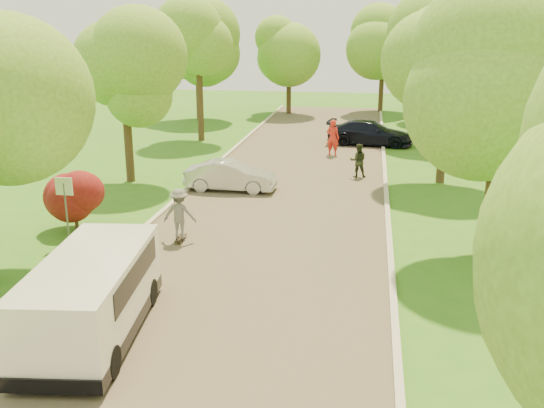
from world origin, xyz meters
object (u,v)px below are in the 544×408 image
Objects in this scene: longboard at (181,238)px; person_striped at (333,138)px; person_olive at (358,161)px; minivan at (92,295)px; dark_sedan at (370,133)px; skateboarder at (180,214)px; silver_sedan at (231,176)px; street_sign at (65,197)px.

person_striped is at bearing -109.48° from longboard.
minivan is at bearing 64.40° from person_olive.
skateboarder is at bearing 168.08° from dark_sedan.
street_sign is at bearing 154.64° from silver_sedan.
dark_sedan is 18.11m from skateboarder.
silver_sedan reaches higher than longboard.
street_sign reaches higher than minivan.
silver_sedan is at bearing 82.30° from minivan.
street_sign is 20.27m from dark_sedan.
person_olive reaches higher than dark_sedan.
dark_sedan is 18.12m from longboard.
longboard is (3.30, 0.93, -1.47)m from street_sign.
minivan is 1.36× the size of silver_sedan.
dark_sedan is 2.98× the size of skateboarder.
longboard is at bearing 53.70° from person_olive.
person_olive is (5.33, 15.52, -0.19)m from minivan.
longboard is 0.82m from skateboarder.
minivan is 6.04× the size of longboard.
street_sign is 13.45m from person_olive.
street_sign reaches higher than dark_sedan.
minivan is 20.47m from person_striped.
skateboarder is at bearing 53.70° from person_olive.
street_sign is at bearing 11.91° from longboard.
silver_sedan is at bearing 159.59° from dark_sedan.
dark_sedan is at bearing -100.13° from person_olive.
longboard is (-0.20, -6.24, -0.53)m from silver_sedan.
person_striped reaches higher than person_olive.
dark_sedan is at bearing -26.52° from silver_sedan.
person_striped reaches higher than minivan.
longboard is at bearing 89.02° from person_striped.
person_striped is (3.89, 20.10, -0.02)m from minivan.
person_olive is (1.44, -4.58, -0.18)m from person_striped.
longboard is (0.00, 6.17, -0.87)m from minivan.
person_striped reaches higher than dark_sedan.
skateboarder is 1.05× the size of person_olive.
skateboarder is at bearing 89.02° from person_striped.
person_striped is (-1.91, -3.23, 0.24)m from dark_sedan.
person_striped is (3.89, 13.93, 0.85)m from longboard.
person_olive is at bearing -176.73° from dark_sedan.
minivan is 12.42m from silver_sedan.
street_sign is 3.73m from longboard.
skateboarder is (-0.20, -6.24, 0.29)m from silver_sedan.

